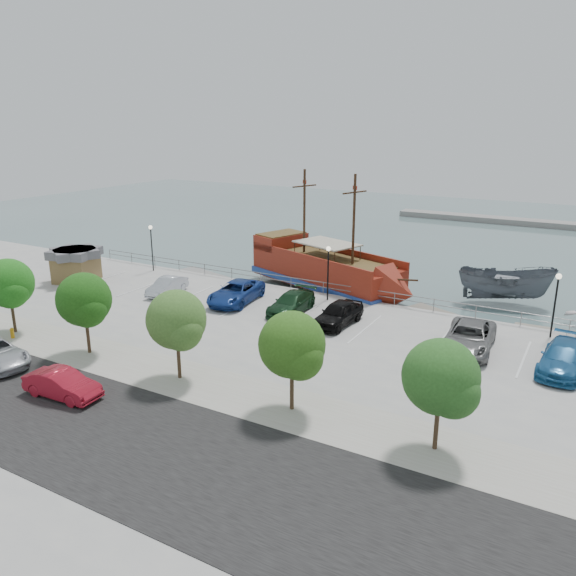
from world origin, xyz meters
The scene contains 28 objects.
ground centered at (0.00, 0.00, -1.00)m, with size 160.00×160.00×0.00m, color #4B6567.
land_slab centered at (0.00, -21.00, -0.60)m, with size 100.00×58.00×1.20m, color #959595.
street centered at (0.00, -16.00, 0.01)m, with size 100.00×8.00×0.04m, color black.
sidewalk centered at (0.00, -10.00, 0.01)m, with size 100.00×4.00×0.05m, color gray.
seawall_railing centered at (0.00, 7.80, 0.53)m, with size 50.00×0.06×1.00m.
far_shore centered at (10.00, 55.00, -0.60)m, with size 40.00×3.00×0.80m, color gray.
pirate_ship centered at (-1.55, 11.25, 0.82)m, with size 17.51×9.99×10.87m.
patrol_boat centered at (11.80, 15.42, 0.47)m, with size 2.85×7.58×2.93m, color #545A62.
dock_west centered at (-13.73, 9.20, -0.78)m, with size 7.82×2.23×0.45m, color gray.
dock_mid centered at (8.64, 9.20, -0.81)m, with size 6.49×1.85×0.37m, color slate.
dock_east centered at (17.21, 9.20, -0.79)m, with size 7.52×2.15×0.43m, color gray.
shed centered at (-21.38, 0.61, 1.52)m, with size 4.32×4.32×2.86m.
street_sedan centered at (-4.75, -14.59, 0.70)m, with size 1.47×4.23×1.39m, color #AC1729.
fire_hydrant centered at (-14.15, -10.80, 0.40)m, with size 0.26×0.26×0.74m.
lamp_post_left centered at (-18.00, 6.50, 2.94)m, with size 0.36×0.36×4.28m.
lamp_post_mid centered at (0.00, 6.50, 2.94)m, with size 0.36×0.36×4.28m.
lamp_post_right centered at (16.00, 6.50, 2.94)m, with size 0.36×0.36×4.28m.
tree_b centered at (-14.85, -10.07, 3.30)m, with size 3.30×3.20×5.00m.
tree_c centered at (-7.85, -10.07, 3.30)m, with size 3.30×3.20×5.00m.
tree_d centered at (-0.85, -10.07, 3.30)m, with size 3.30×3.20×5.00m.
tree_e centered at (6.15, -10.07, 3.30)m, with size 3.30×3.20×5.00m.
tree_f centered at (13.15, -10.07, 3.30)m, with size 3.30×3.20×5.00m.
parked_car_b centered at (-11.92, 1.50, 0.68)m, with size 1.44×4.14×1.36m, color #B2B9C2.
parked_car_c centered at (-5.87, 2.49, 0.81)m, with size 2.68×5.81×1.62m, color navy.
parked_car_d centered at (-1.00, 2.48, 0.74)m, with size 2.06×5.07×1.47m, color #13341A.
parked_car_e centered at (3.04, 1.85, 0.82)m, with size 1.94×4.81×1.64m, color black.
parked_car_g centered at (11.82, 1.74, 0.83)m, with size 2.75×5.97×1.66m, color slate.
parked_car_h centered at (17.06, 1.28, 0.79)m, with size 2.22×5.46×1.58m, color #205D93.
Camera 1 is at (17.88, -31.38, 13.52)m, focal length 35.00 mm.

